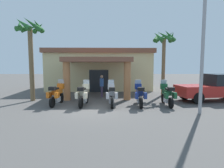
# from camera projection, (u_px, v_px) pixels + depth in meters

# --- Properties ---
(ground_plane) EXTENTS (80.00, 80.00, 0.00)m
(ground_plane) POSITION_uv_depth(u_px,v_px,m) (91.00, 109.00, 11.40)
(ground_plane) COLOR #514F4C
(motel_building) EXTENTS (11.04, 10.50, 4.15)m
(motel_building) POSITION_uv_depth(u_px,v_px,m) (100.00, 69.00, 20.77)
(motel_building) COLOR beige
(motel_building) RESTS_ON ground_plane
(motorcycle_orange) EXTENTS (0.74, 2.21, 1.61)m
(motorcycle_orange) POSITION_uv_depth(u_px,v_px,m) (57.00, 94.00, 12.53)
(motorcycle_orange) COLOR black
(motorcycle_orange) RESTS_ON ground_plane
(motorcycle_cream) EXTENTS (0.73, 2.21, 1.61)m
(motorcycle_cream) POSITION_uv_depth(u_px,v_px,m) (84.00, 95.00, 12.32)
(motorcycle_cream) COLOR black
(motorcycle_cream) RESTS_ON ground_plane
(motorcycle_silver) EXTENTS (0.72, 2.21, 1.61)m
(motorcycle_silver) POSITION_uv_depth(u_px,v_px,m) (112.00, 95.00, 12.26)
(motorcycle_silver) COLOR black
(motorcycle_silver) RESTS_ON ground_plane
(motorcycle_blue) EXTENTS (0.70, 2.21, 1.61)m
(motorcycle_blue) POSITION_uv_depth(u_px,v_px,m) (140.00, 95.00, 12.26)
(motorcycle_blue) COLOR black
(motorcycle_blue) RESTS_ON ground_plane
(motorcycle_green) EXTENTS (0.71, 2.21, 1.61)m
(motorcycle_green) POSITION_uv_depth(u_px,v_px,m) (167.00, 95.00, 12.33)
(motorcycle_green) COLOR black
(motorcycle_green) RESTS_ON ground_plane
(pedestrian) EXTENTS (0.32, 0.52, 1.76)m
(pedestrian) POSITION_uv_depth(u_px,v_px,m) (102.00, 84.00, 15.55)
(pedestrian) COLOR #3F334C
(pedestrian) RESTS_ON ground_plane
(pickup_truck_red) EXTENTS (5.44, 2.71, 1.95)m
(pickup_truck_red) POSITION_uv_depth(u_px,v_px,m) (215.00, 88.00, 13.91)
(pickup_truck_red) COLOR black
(pickup_truck_red) RESTS_ON ground_plane
(palm_tree_roadside) EXTENTS (2.06, 2.07, 5.84)m
(palm_tree_roadside) POSITION_uv_depth(u_px,v_px,m) (30.00, 39.00, 13.61)
(palm_tree_roadside) COLOR brown
(palm_tree_roadside) RESTS_ON ground_plane
(palm_tree_near_portico) EXTENTS (1.93, 1.98, 5.45)m
(palm_tree_near_portico) POSITION_uv_depth(u_px,v_px,m) (164.00, 45.00, 15.99)
(palm_tree_near_portico) COLOR brown
(palm_tree_near_portico) RESTS_ON ground_plane
(roadside_sign) EXTENTS (1.40, 0.18, 8.08)m
(roadside_sign) POSITION_uv_depth(u_px,v_px,m) (205.00, 12.00, 9.93)
(roadside_sign) COLOR #99999E
(roadside_sign) RESTS_ON ground_plane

